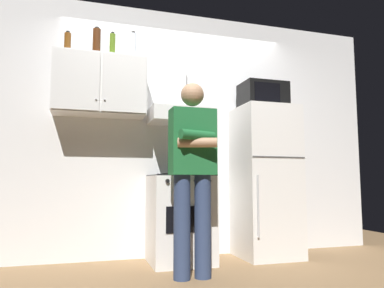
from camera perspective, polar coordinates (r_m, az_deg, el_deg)
ground_plane at (r=3.52m, az=-0.00°, el=-18.97°), size 7.00×7.00×0.00m
back_wall_tiled at (r=4.05m, az=-2.42°, el=1.98°), size 4.80×0.10×2.70m
upper_cabinet at (r=3.79m, az=-14.26°, el=8.88°), size 0.90×0.37×0.60m
stove_oven at (r=3.67m, az=-1.89°, el=-11.57°), size 0.60×0.62×0.87m
range_hood at (r=3.86m, az=-2.31°, el=6.08°), size 0.60×0.44×0.75m
refrigerator at (r=4.00m, az=11.47°, el=-5.73°), size 0.60×0.62×1.60m
microwave at (r=4.13m, az=11.07°, el=7.43°), size 0.48×0.37×0.28m
person_standing at (r=3.06m, az=0.10°, el=-3.93°), size 0.38×0.33×1.64m
bottle_beer_brown at (r=3.95m, az=-19.00°, el=14.69°), size 0.07×0.07×0.24m
bottle_olive_oil at (r=3.93m, az=-12.41°, el=14.85°), size 0.06×0.06×0.27m
bottle_rum_dark at (r=3.92m, az=-14.78°, el=15.20°), size 0.08×0.08×0.30m
bottle_vodka_clear at (r=3.92m, az=-9.26°, el=14.97°), size 0.07×0.07×0.29m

